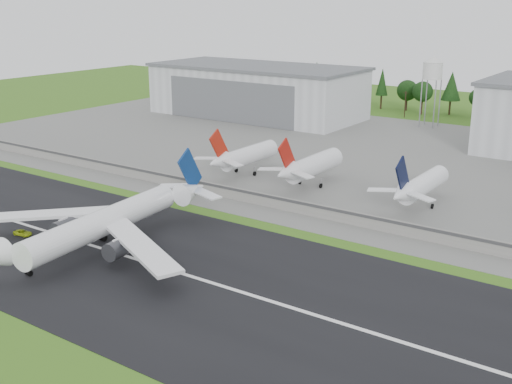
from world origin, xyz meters
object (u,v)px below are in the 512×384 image
Objects in this scene: parked_jet_red_a at (242,156)px; parked_jet_red_b at (308,167)px; main_airliner at (101,229)px; parked_jet_navy at (419,186)px; ground_vehicle at (23,233)px.

parked_jet_red_b reaches higher than parked_jet_red_a.
main_airliner is 1.89× the size of parked_jet_navy.
parked_jet_red_b is at bearing -33.71° from ground_vehicle.
main_airliner is 80.59m from parked_jet_navy.
parked_jet_navy is at bearing -0.02° from parked_jet_red_a.
parked_jet_red_b reaches higher than parked_jet_navy.
parked_jet_navy is (32.96, -0.05, -0.32)m from parked_jet_red_b.
ground_vehicle is 79.12m from parked_jet_red_b.
ground_vehicle is 97.77m from parked_jet_navy.
parked_jet_red_a reaches higher than parked_jet_navy.
parked_jet_navy is at bearing -51.50° from ground_vehicle.
main_airliner is 1.89× the size of parked_jet_red_a.
parked_jet_red_a is 1.00× the size of parked_jet_navy.
parked_jet_red_b is (23.21, 0.03, 0.20)m from parked_jet_red_a.
ground_vehicle is at bearing -98.40° from parked_jet_red_a.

